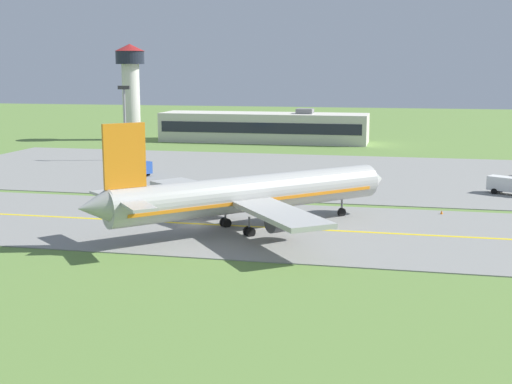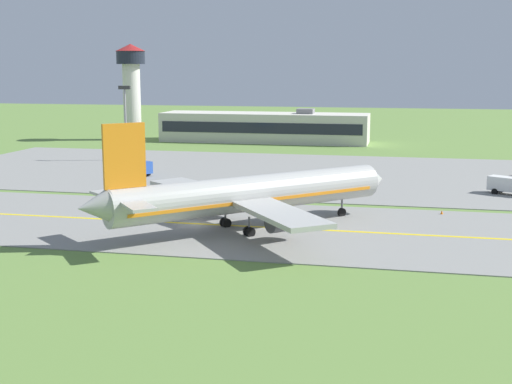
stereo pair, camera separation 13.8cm
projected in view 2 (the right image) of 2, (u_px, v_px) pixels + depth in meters
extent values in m
plane|color=olive|center=(196.00, 225.00, 80.67)|extent=(500.00, 500.00, 0.00)
cube|color=gray|center=(196.00, 224.00, 80.66)|extent=(240.00, 28.00, 0.10)
cube|color=gray|center=(324.00, 174.00, 118.90)|extent=(140.00, 52.00, 0.10)
cube|color=yellow|center=(196.00, 224.00, 80.65)|extent=(220.00, 0.60, 0.01)
cylinder|color=#ADADA8|center=(252.00, 193.00, 77.34)|extent=(27.00, 26.74, 4.00)
cone|color=#ADADA8|center=(375.00, 180.00, 86.89)|extent=(4.52, 4.53, 3.80)
cone|color=#ADADA8|center=(93.00, 207.00, 67.63)|extent=(4.67, 4.67, 3.40)
cube|color=orange|center=(252.00, 198.00, 77.43)|extent=(25.12, 24.88, 0.36)
cube|color=#1E232D|center=(361.00, 176.00, 85.61)|extent=(3.67, 3.68, 0.70)
cube|color=#ADADA8|center=(200.00, 188.00, 83.36)|extent=(14.84, 12.92, 0.50)
cylinder|color=#47474C|center=(222.00, 201.00, 82.99)|extent=(4.04, 4.03, 2.30)
cylinder|color=black|center=(234.00, 199.00, 83.83)|extent=(1.65, 1.67, 2.10)
cube|color=#ADADA8|center=(278.00, 213.00, 69.20)|extent=(12.80, 14.90, 0.50)
cylinder|color=#47474C|center=(283.00, 221.00, 72.16)|extent=(4.04, 4.03, 2.30)
cylinder|color=black|center=(296.00, 219.00, 73.00)|extent=(1.65, 1.67, 2.10)
cube|color=orange|center=(124.00, 156.00, 68.55)|extent=(3.41, 3.38, 6.50)
cube|color=#ADADA8|center=(112.00, 195.00, 71.90)|extent=(6.16, 5.66, 0.30)
cube|color=#ADADA8|center=(136.00, 205.00, 66.57)|extent=(5.62, 6.18, 0.30)
cylinder|color=slate|center=(342.00, 206.00, 84.66)|extent=(0.24, 0.24, 1.65)
cylinder|color=black|center=(342.00, 212.00, 84.81)|extent=(1.03, 1.02, 1.10)
cylinder|color=slate|center=(225.00, 216.00, 78.96)|extent=(0.24, 0.24, 1.65)
cylinder|color=black|center=(224.00, 222.00, 79.34)|extent=(1.03, 1.02, 1.10)
cylinder|color=black|center=(227.00, 223.00, 78.88)|extent=(1.03, 1.02, 1.10)
cylinder|color=slate|center=(249.00, 224.00, 74.63)|extent=(0.24, 0.24, 1.65)
cylinder|color=black|center=(248.00, 231.00, 75.01)|extent=(1.03, 1.02, 1.10)
cylinder|color=black|center=(251.00, 232.00, 74.55)|extent=(1.03, 1.02, 1.10)
cube|color=silver|center=(504.00, 184.00, 99.66)|extent=(4.69, 3.93, 2.00)
cylinder|color=black|center=(501.00, 190.00, 101.18)|extent=(0.93, 0.71, 0.90)
cylinder|color=black|center=(495.00, 192.00, 99.66)|extent=(0.93, 0.71, 0.90)
cube|color=#264CA5|center=(129.00, 166.00, 118.43)|extent=(2.55, 2.62, 1.80)
cube|color=#1E232D|center=(126.00, 164.00, 118.87)|extent=(1.00, 1.66, 0.81)
cube|color=#264CA5|center=(140.00, 167.00, 116.45)|extent=(4.69, 3.88, 2.00)
cylinder|color=orange|center=(129.00, 160.00, 118.25)|extent=(0.20, 0.20, 0.18)
cylinder|color=black|center=(125.00, 173.00, 117.88)|extent=(0.93, 0.70, 0.90)
cylinder|color=black|center=(134.00, 171.00, 119.35)|extent=(0.93, 0.70, 0.90)
cylinder|color=black|center=(139.00, 175.00, 115.33)|extent=(0.93, 0.70, 0.90)
cylinder|color=black|center=(148.00, 173.00, 116.88)|extent=(0.93, 0.70, 0.90)
cube|color=beige|center=(264.00, 128.00, 170.79)|extent=(51.15, 11.99, 7.15)
cube|color=#1E232D|center=(259.00, 128.00, 164.91)|extent=(49.11, 0.10, 2.57)
cube|color=slate|center=(306.00, 111.00, 167.87)|extent=(4.00, 4.00, 1.20)
cylinder|color=silver|center=(132.00, 102.00, 175.33)|extent=(4.40, 4.40, 19.09)
cylinder|color=#1E232D|center=(131.00, 58.00, 173.36)|extent=(7.20, 7.20, 3.20)
cone|color=maroon|center=(130.00, 48.00, 172.92)|extent=(7.60, 7.60, 1.80)
cylinder|color=gray|center=(126.00, 125.00, 135.46)|extent=(0.36, 0.36, 14.00)
cube|color=#333333|center=(124.00, 88.00, 134.16)|extent=(2.40, 0.50, 0.70)
cone|color=orange|center=(442.00, 213.00, 85.95)|extent=(0.44, 0.44, 0.60)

